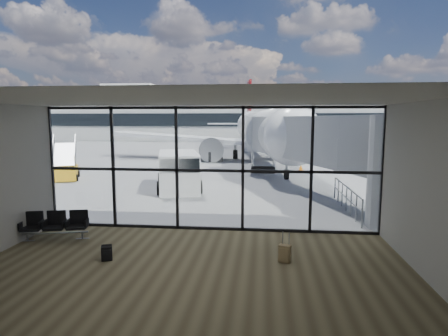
% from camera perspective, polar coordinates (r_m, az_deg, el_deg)
% --- Properties ---
extents(ground, '(220.00, 220.00, 0.00)m').
position_cam_1_polar(ground, '(53.39, 4.00, 3.04)').
color(ground, slate).
rests_on(ground, ground).
extents(lounge_shell, '(12.02, 8.01, 4.51)m').
position_cam_1_polar(lounge_shell, '(8.73, -6.77, -1.67)').
color(lounge_shell, brown).
rests_on(lounge_shell, ground).
extents(glass_curtain_wall, '(12.10, 0.12, 4.50)m').
position_cam_1_polar(glass_curtain_wall, '(13.46, -2.22, -0.18)').
color(glass_curtain_wall, white).
rests_on(glass_curtain_wall, ground).
extents(jet_bridge, '(8.00, 16.50, 4.33)m').
position_cam_1_polar(jet_bridge, '(20.54, 14.42, 3.63)').
color(jet_bridge, '#999B9E').
rests_on(jet_bridge, ground).
extents(apron_railing, '(0.06, 5.46, 1.11)m').
position_cam_1_polar(apron_railing, '(17.42, 18.17, -3.91)').
color(apron_railing, gray).
rests_on(apron_railing, ground).
extents(far_terminal, '(80.00, 12.20, 11.00)m').
position_cam_1_polar(far_terminal, '(75.22, 4.20, 7.50)').
color(far_terminal, silver).
rests_on(far_terminal, ground).
extents(tree_0, '(4.95, 4.95, 7.12)m').
position_cam_1_polar(tree_0, '(97.28, -22.95, 7.15)').
color(tree_0, '#382619').
rests_on(tree_0, ground).
extents(tree_1, '(5.61, 5.61, 8.07)m').
position_cam_1_polar(tree_1, '(94.54, -19.75, 7.69)').
color(tree_1, '#382619').
rests_on(tree_1, ground).
extents(tree_2, '(6.27, 6.27, 9.03)m').
position_cam_1_polar(tree_2, '(92.11, -16.37, 8.23)').
color(tree_2, '#382619').
rests_on(tree_2, ground).
extents(tree_3, '(4.95, 4.95, 7.12)m').
position_cam_1_polar(tree_3, '(89.99, -12.78, 7.58)').
color(tree_3, '#382619').
rests_on(tree_3, ground).
extents(tree_4, '(5.61, 5.61, 8.07)m').
position_cam_1_polar(tree_4, '(88.25, -9.07, 8.08)').
color(tree_4, '#382619').
rests_on(tree_4, ground).
extents(tree_5, '(6.27, 6.27, 9.03)m').
position_cam_1_polar(tree_5, '(86.89, -5.21, 8.57)').
color(tree_5, '#382619').
rests_on(tree_5, ground).
extents(seating_row, '(2.14, 1.07, 0.95)m').
position_cam_1_polar(seating_row, '(13.96, -24.28, -7.77)').
color(seating_row, gray).
rests_on(seating_row, ground).
extents(backpack, '(0.36, 0.35, 0.45)m').
position_cam_1_polar(backpack, '(11.48, -17.43, -12.29)').
color(backpack, black).
rests_on(backpack, ground).
extents(suitcase, '(0.38, 0.31, 0.90)m').
position_cam_1_polar(suitcase, '(10.95, 9.23, -12.72)').
color(suitcase, '#917A50').
rests_on(suitcase, ground).
extents(airliner, '(32.40, 37.69, 9.73)m').
position_cam_1_polar(airliner, '(39.68, 5.80, 5.81)').
color(airliner, white).
rests_on(airliner, ground).
extents(service_van, '(3.36, 5.33, 2.15)m').
position_cam_1_polar(service_van, '(21.69, -6.94, -0.40)').
color(service_van, silver).
rests_on(service_van, ground).
extents(belt_loader, '(2.31, 3.98, 1.74)m').
position_cam_1_polar(belt_loader, '(36.73, -1.71, 2.01)').
color(belt_loader, black).
rests_on(belt_loader, ground).
extents(mobile_stairs, '(2.78, 3.69, 2.36)m').
position_cam_1_polar(mobile_stairs, '(27.55, -23.14, -0.42)').
color(mobile_stairs, gold).
rests_on(mobile_stairs, ground).
extents(traffic_cone_a, '(0.38, 0.38, 0.55)m').
position_cam_1_polar(traffic_cone_a, '(27.18, -6.00, -0.61)').
color(traffic_cone_a, orange).
rests_on(traffic_cone_a, ground).
extents(traffic_cone_c, '(0.37, 0.37, 0.54)m').
position_cam_1_polar(traffic_cone_c, '(30.26, 11.63, 0.08)').
color(traffic_cone_c, orange).
rests_on(traffic_cone_c, ground).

